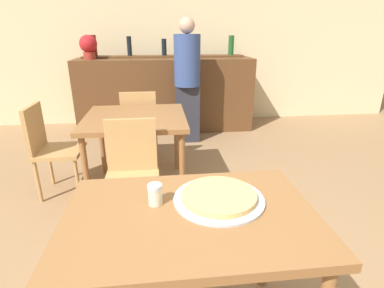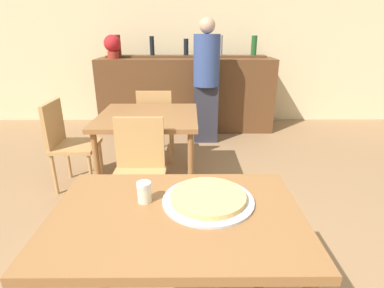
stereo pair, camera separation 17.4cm
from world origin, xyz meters
name	(u,v)px [view 1 (the left image)]	position (x,y,z in m)	size (l,w,h in m)	color
wall_back	(163,34)	(0.00, 3.98, 1.40)	(8.00, 0.05, 2.80)	beige
dining_table_near	(190,230)	(0.00, 0.00, 0.65)	(1.07, 0.72, 0.74)	brown
dining_table_far	(136,125)	(-0.33, 1.60, 0.65)	(0.91, 0.89, 0.73)	brown
bar_counter	(166,95)	(0.00, 3.47, 0.54)	(2.60, 0.56, 1.08)	brown
bar_back_shelf	(164,53)	(0.00, 3.61, 1.14)	(2.39, 0.24, 0.32)	brown
chair_far_side_front	(132,169)	(-0.33, 0.99, 0.49)	(0.40, 0.40, 0.85)	tan
chair_far_side_back	(140,122)	(-0.33, 2.22, 0.49)	(0.40, 0.40, 0.85)	tan
chair_far_side_left	(50,144)	(-1.12, 1.60, 0.49)	(0.40, 0.40, 0.85)	tan
pizza_tray	(219,197)	(0.14, 0.09, 0.76)	(0.41, 0.41, 0.04)	#B7B7BC
cheese_shaker	(155,194)	(-0.15, 0.09, 0.79)	(0.07, 0.07, 0.10)	beige
person_standing	(187,78)	(0.27, 2.89, 0.87)	(0.34, 0.34, 1.62)	#2D2D38
potted_plant	(88,46)	(-1.05, 3.42, 1.26)	(0.24, 0.24, 0.33)	maroon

